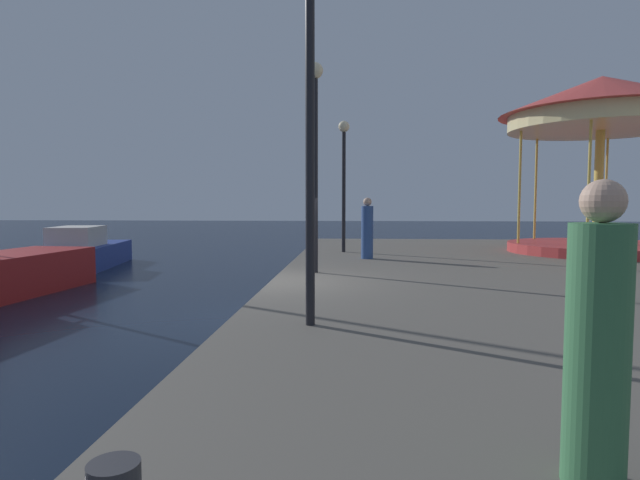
% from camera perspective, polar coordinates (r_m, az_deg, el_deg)
% --- Properties ---
extents(ground_plane, '(120.00, 120.00, 0.00)m').
position_cam_1_polar(ground_plane, '(10.82, -5.40, -8.67)').
color(ground_plane, black).
extents(quay_dock, '(14.64, 25.41, 0.80)m').
position_cam_1_polar(quay_dock, '(11.99, 31.89, -6.06)').
color(quay_dock, '#5B564F').
rests_on(quay_dock, ground).
extents(motorboat_blue, '(2.82, 5.03, 1.55)m').
position_cam_1_polar(motorboat_blue, '(21.19, -24.58, -1.17)').
color(motorboat_blue, navy).
rests_on(motorboat_blue, ground).
extents(carousel, '(6.22, 6.22, 5.58)m').
position_cam_1_polar(carousel, '(18.92, 28.65, 11.47)').
color(carousel, '#B23333').
rests_on(carousel, quay_dock).
extents(lamp_post_near_edge, '(0.36, 0.36, 4.67)m').
position_cam_1_polar(lamp_post_near_edge, '(6.81, -1.12, 17.43)').
color(lamp_post_near_edge, black).
rests_on(lamp_post_near_edge, quay_dock).
extents(lamp_post_mid_promenade, '(0.36, 0.36, 4.72)m').
position_cam_1_polar(lamp_post_mid_promenade, '(11.83, -0.53, 11.87)').
color(lamp_post_mid_promenade, black).
rests_on(lamp_post_mid_promenade, quay_dock).
extents(lamp_post_far_end, '(0.36, 0.36, 4.23)m').
position_cam_1_polar(lamp_post_far_end, '(16.82, 2.65, 8.55)').
color(lamp_post_far_end, black).
rests_on(lamp_post_far_end, quay_dock).
extents(person_by_the_water, '(0.34, 0.34, 1.75)m').
position_cam_1_polar(person_by_the_water, '(14.81, 5.25, 1.09)').
color(person_by_the_water, '#2D4C8C').
rests_on(person_by_the_water, quay_dock).
extents(person_far_corner, '(0.34, 0.34, 1.71)m').
position_cam_1_polar(person_far_corner, '(3.30, 28.35, -10.08)').
color(person_far_corner, '#387247').
rests_on(person_far_corner, quay_dock).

